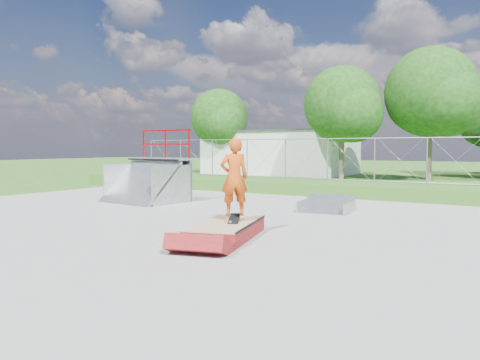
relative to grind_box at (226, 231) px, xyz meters
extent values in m
plane|color=#2B5518|center=(-1.94, 0.42, -0.17)|extent=(120.00, 120.00, 0.00)
cube|color=gray|center=(-1.94, 0.42, -0.15)|extent=(20.00, 16.00, 0.04)
cube|color=#2B5518|center=(-1.94, 9.92, 0.08)|extent=(24.00, 3.00, 0.50)
cube|color=maroon|center=(0.00, 0.00, -0.01)|extent=(1.65, 2.48, 0.32)
cube|color=tan|center=(0.00, 0.00, 0.16)|extent=(1.67, 2.50, 0.02)
cube|color=black|center=(0.04, 0.26, 0.21)|extent=(0.56, 0.81, 0.13)
imported|color=#C2460F|center=(0.04, 0.26, 1.04)|extent=(0.70, 0.70, 1.64)
cube|color=white|center=(-9.94, 22.42, 1.33)|extent=(10.00, 6.00, 3.00)
cylinder|color=#4F3E31|center=(-3.94, 18.42, 1.05)|extent=(0.30, 0.30, 2.45)
sphere|color=#15330E|center=(-3.94, 18.42, 4.24)|extent=(4.48, 4.48, 4.48)
sphere|color=#15330E|center=(-3.10, 17.86, 3.68)|extent=(3.36, 3.36, 3.36)
cylinder|color=#4F3E31|center=(0.56, 20.42, 1.23)|extent=(0.30, 0.30, 2.80)
sphere|color=#15330E|center=(0.56, 20.42, 4.87)|extent=(5.12, 5.12, 5.12)
sphere|color=#15330E|center=(1.52, 19.78, 4.23)|extent=(3.84, 3.84, 3.84)
cylinder|color=#4F3E31|center=(-13.94, 20.42, 0.97)|extent=(0.30, 0.30, 2.27)
sphere|color=#15330E|center=(-13.94, 20.42, 3.92)|extent=(4.16, 4.16, 4.16)
sphere|color=#15330E|center=(-13.16, 19.90, 3.40)|extent=(3.12, 3.12, 3.12)
camera|label=1|loc=(5.29, -8.08, 1.74)|focal=35.00mm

